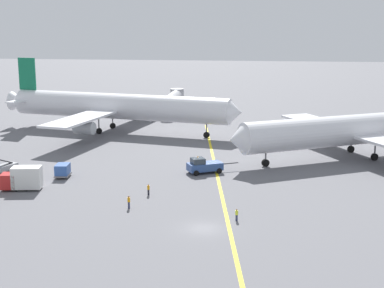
% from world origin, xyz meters
% --- Properties ---
extents(ground_plane, '(600.00, 600.00, 0.00)m').
position_xyz_m(ground_plane, '(0.00, 0.00, 0.00)').
color(ground_plane, slate).
extents(taxiway_stripe, '(18.15, 118.77, 0.01)m').
position_xyz_m(taxiway_stripe, '(1.63, 10.00, 0.00)').
color(taxiway_stripe, yellow).
rests_on(taxiway_stripe, ground).
extents(airliner_at_gate_left, '(56.22, 48.13, 16.19)m').
position_xyz_m(airliner_at_gate_left, '(-25.85, 58.15, 5.77)').
color(airliner_at_gate_left, silver).
rests_on(airliner_at_gate_left, ground).
extents(airliner_being_pushed, '(44.48, 42.32, 15.08)m').
position_xyz_m(airliner_being_pushed, '(22.61, 39.61, 5.07)').
color(airliner_being_pushed, silver).
rests_on(airliner_being_pushed, ground).
extents(pushback_tug, '(8.44, 5.41, 2.89)m').
position_xyz_m(pushback_tug, '(-2.81, 25.50, 1.22)').
color(pushback_tug, '#2D4C8C').
rests_on(pushback_tug, ground).
extents(gse_belt_loader_portside, '(3.18, 5.02, 3.02)m').
position_xyz_m(gse_belt_loader_portside, '(-35.60, 21.99, 0.83)').
color(gse_belt_loader_portside, gray).
rests_on(gse_belt_loader_portside, ground).
extents(gse_catering_truck_tall, '(6.16, 3.36, 3.50)m').
position_xyz_m(gse_catering_truck_tall, '(-28.37, 12.42, 1.76)').
color(gse_catering_truck_tall, red).
rests_on(gse_catering_truck_tall, ground).
extents(gse_container_dolly_flat, '(2.53, 3.42, 2.15)m').
position_xyz_m(gse_container_dolly_flat, '(-24.90, 19.86, 1.17)').
color(gse_container_dolly_flat, slate).
rests_on(gse_container_dolly_flat, ground).
extents(ground_crew_marshaller_foreground, '(0.36, 0.50, 1.65)m').
position_xyz_m(ground_crew_marshaller_foreground, '(-9.35, 12.30, 0.86)').
color(ground_crew_marshaller_foreground, black).
rests_on(ground_crew_marshaller_foreground, ground).
extents(ground_crew_wing_walker_right, '(0.36, 0.36, 1.54)m').
position_xyz_m(ground_crew_wing_walker_right, '(3.79, 3.23, 0.79)').
color(ground_crew_wing_walker_right, '#2D3351').
rests_on(ground_crew_wing_walker_right, ground).
extents(ground_crew_ramp_agent_by_cones, '(0.36, 0.36, 1.76)m').
position_xyz_m(ground_crew_ramp_agent_by_cones, '(-10.73, 6.17, 0.92)').
color(ground_crew_ramp_agent_by_cones, '#2D3351').
rests_on(ground_crew_ramp_agent_by_cones, ground).
extents(jet_bridge, '(3.84, 18.97, 5.84)m').
position_xyz_m(jet_bridge, '(-17.99, 87.09, 4.06)').
color(jet_bridge, '#B7B7BC').
rests_on(jet_bridge, ground).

